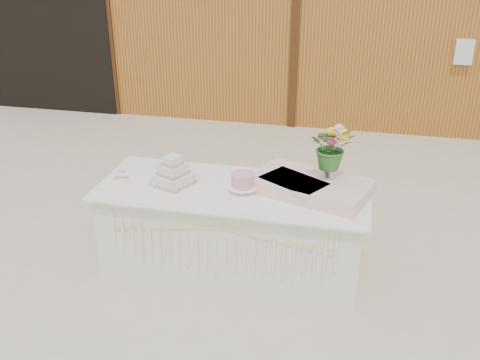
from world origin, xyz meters
name	(u,v)px	position (x,y,z in m)	size (l,w,h in m)	color
ground	(233,262)	(0.00, 0.00, 0.00)	(80.00, 80.00, 0.00)	beige
barn	(309,3)	(-0.01, 5.99, 1.68)	(12.60, 4.60, 3.30)	#AE6824
cake_table	(233,227)	(0.00, 0.00, 0.39)	(2.40, 1.00, 0.77)	white
wedding_cake	(173,175)	(-0.54, -0.02, 0.86)	(0.40, 0.40, 0.27)	silver
pink_cake_stand	(243,182)	(0.11, -0.06, 0.87)	(0.25, 0.25, 0.18)	white
satin_runner	(311,186)	(0.68, 0.08, 0.83)	(0.99, 0.57, 0.12)	beige
flower_vase	(330,171)	(0.83, 0.14, 0.97)	(0.10, 0.10, 0.14)	#BBBBC0
bouquet	(333,141)	(0.83, 0.14, 1.24)	(0.36, 0.31, 0.40)	#33692A
loose_flowers	(125,175)	(-1.04, 0.04, 0.78)	(0.13, 0.32, 0.02)	#CE7E99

